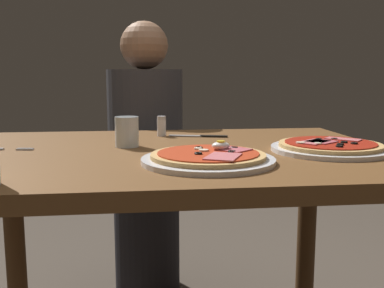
% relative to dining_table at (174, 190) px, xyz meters
% --- Properties ---
extents(dining_table, '(1.20, 0.87, 0.76)m').
position_rel_dining_table_xyz_m(dining_table, '(0.00, 0.00, 0.00)').
color(dining_table, brown).
rests_on(dining_table, ground).
extents(pizza_foreground, '(0.31, 0.31, 0.05)m').
position_rel_dining_table_xyz_m(pizza_foreground, '(0.07, -0.20, 0.13)').
color(pizza_foreground, white).
rests_on(pizza_foreground, dining_table).
extents(pizza_across_left, '(0.32, 0.32, 0.03)m').
position_rel_dining_table_xyz_m(pizza_across_left, '(0.42, -0.08, 0.13)').
color(pizza_across_left, white).
rests_on(pizza_across_left, dining_table).
extents(water_glass_near, '(0.07, 0.07, 0.09)m').
position_rel_dining_table_xyz_m(water_glass_near, '(-0.13, 0.07, 0.15)').
color(water_glass_near, silver).
rests_on(water_glass_near, dining_table).
extents(fork, '(0.16, 0.04, 0.00)m').
position_rel_dining_table_xyz_m(fork, '(-0.47, 0.05, 0.12)').
color(fork, silver).
rests_on(fork, dining_table).
extents(knife, '(0.19, 0.07, 0.01)m').
position_rel_dining_table_xyz_m(knife, '(0.11, 0.24, 0.12)').
color(knife, silver).
rests_on(knife, dining_table).
extents(salt_shaker, '(0.03, 0.03, 0.07)m').
position_rel_dining_table_xyz_m(salt_shaker, '(-0.02, 0.28, 0.15)').
color(salt_shaker, white).
rests_on(salt_shaker, dining_table).
extents(diner_person, '(0.32, 0.32, 1.18)m').
position_rel_dining_table_xyz_m(diner_person, '(-0.07, 0.71, -0.08)').
color(diner_person, black).
rests_on(diner_person, ground).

